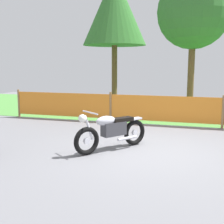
{
  "coord_description": "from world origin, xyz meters",
  "views": [
    {
      "loc": [
        1.11,
        -6.6,
        1.99
      ],
      "look_at": [
        -0.82,
        -0.14,
        0.9
      ],
      "focal_mm": 47.34,
      "sensor_mm": 36.0,
      "label": 1
    }
  ],
  "objects": [
    {
      "name": "ground",
      "position": [
        0.0,
        0.0,
        -0.01
      ],
      "size": [
        24.0,
        24.0,
        0.02
      ],
      "primitive_type": "cube",
      "color": "slate"
    },
    {
      "name": "grass_verge",
      "position": [
        0.0,
        6.71,
        0.01
      ],
      "size": [
        24.0,
        7.25,
        0.01
      ],
      "primitive_type": "cube",
      "color": "#4C8C3D",
      "rests_on": "ground"
    },
    {
      "name": "barrier_fence",
      "position": [
        0.0,
        3.09,
        0.54
      ],
      "size": [
        11.07,
        0.08,
        1.05
      ],
      "color": "olive",
      "rests_on": "ground"
    },
    {
      "name": "tree_leftmost",
      "position": [
        -3.1,
        7.94,
        4.66
      ],
      "size": [
        3.15,
        3.15,
        6.44
      ],
      "color": "brown",
      "rests_on": "ground"
    },
    {
      "name": "tree_near_left",
      "position": [
        0.7,
        6.76,
        4.13
      ],
      "size": [
        3.07,
        3.07,
        5.69
      ],
      "color": "brown",
      "rests_on": "ground"
    },
    {
      "name": "motorcycle_lead",
      "position": [
        -0.82,
        -0.16,
        0.47
      ],
      "size": [
        1.31,
        1.69,
        0.96
      ],
      "rotation": [
        0.0,
        0.0,
        -2.22
      ],
      "color": "black",
      "rests_on": "ground"
    }
  ]
}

